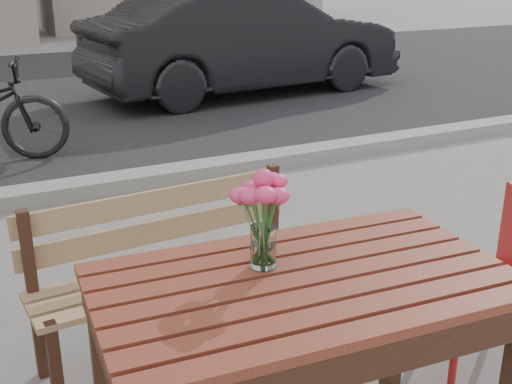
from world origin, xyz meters
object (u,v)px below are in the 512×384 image
red_chair (499,270)px  parked_car (245,41)px  main_vase (263,207)px  main_table (303,314)px

red_chair → parked_car: bearing=-175.4°
red_chair → parked_car: size_ratio=0.19×
main_vase → red_chair: bearing=5.1°
red_chair → main_vase: bearing=-64.9°
red_chair → main_vase: (-1.17, -0.10, 0.53)m
main_vase → parked_car: parked_car is taller
main_vase → parked_car: 6.64m
main_vase → parked_car: size_ratio=0.08×
main_table → red_chair: bearing=15.5°
main_table → parked_car: size_ratio=0.32×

